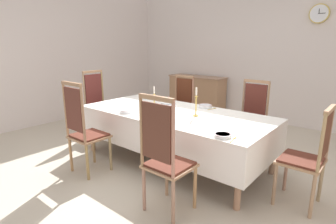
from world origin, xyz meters
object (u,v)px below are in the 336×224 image
spoon_secondary (234,138)px  candlestick_west (154,100)px  candlestick_east (196,105)px  mounted_clock (319,14)px  chair_north_a (180,105)px  sideboard (197,94)px  chair_head_west (98,104)px  bowl_far_right (126,111)px  chair_north_b (251,117)px  soup_tureen (168,104)px  chair_south_b (165,156)px  dining_table (174,117)px  chair_south_a (84,128)px  chair_head_east (308,155)px  bowl_far_left (148,97)px  bowl_near_right (223,135)px  bowl_near_left (205,106)px  spoon_primary (214,108)px

spoon_secondary → candlestick_west: bearing=153.0°
candlestick_east → mounted_clock: size_ratio=1.10×
candlestick_west → spoon_secondary: bearing=-17.5°
chair_north_a → sideboard: bearing=-66.3°
chair_head_west → bowl_far_right: (1.29, -0.47, 0.16)m
mounted_clock → chair_north_b: bearing=-101.2°
chair_head_west → mounted_clock: (2.84, 2.91, 1.60)m
soup_tureen → spoon_secondary: size_ratio=1.38×
chair_south_b → dining_table: bearing=124.6°
chair_south_a → chair_north_b: bearing=56.2°
chair_south_b → soup_tureen: 1.33m
chair_head_west → chair_north_b: bearing=112.5°
chair_north_a → chair_head_east: 2.62m
chair_south_a → chair_north_a: (-0.00, 2.04, -0.04)m
spoon_secondary → chair_head_west: bearing=161.1°
chair_south_b → chair_head_west: 2.67m
chair_head_east → bowl_far_left: (-2.68, 0.45, 0.20)m
chair_head_west → bowl_near_right: (2.80, -0.51, 0.16)m
dining_table → candlestick_east: 0.43m
chair_head_east → bowl_near_right: chair_head_east is taller
chair_south_b → mounted_clock: size_ratio=3.54×
bowl_near_left → bowl_far_right: 1.17m
bowl_near_right → soup_tureen: bearing=156.1°
spoon_primary → chair_south_b: bearing=-65.1°
chair_north_b → candlestick_east: (-0.34, -1.02, 0.32)m
soup_tureen → candlestick_west: 0.27m
bowl_far_left → chair_south_a: bearing=-79.6°
chair_north_a → spoon_primary: bearing=153.2°
spoon_primary → bowl_far_right: bearing=-118.1°
chair_head_west → candlestick_east: (2.13, 0.00, 0.29)m
bowl_near_right → mounted_clock: (0.04, 3.42, 1.44)m
candlestick_west → chair_south_a: bearing=-105.8°
spoon_secondary → bowl_far_right: bearing=169.9°
chair_north_b → bowl_near_left: 0.75m
dining_table → mounted_clock: (1.08, 2.91, 1.53)m
dining_table → bowl_far_right: bowl_far_right is taller
soup_tureen → mounted_clock: 3.43m
spoon_primary → mounted_clock: 2.90m
chair_head_east → mounted_clock: bearing=13.0°
spoon_primary → bowl_near_left: bearing=-157.3°
candlestick_west → spoon_secondary: (1.53, -0.48, -0.12)m
chair_head_west → chair_head_east: chair_head_west is taller
chair_south_a → chair_north_b: size_ratio=1.08×
bowl_near_left → chair_head_east: bearing=-17.5°
spoon_primary → mounted_clock: (0.74, 2.40, 1.46)m
chair_north_a → bowl_near_right: (1.70, -1.53, 0.19)m
candlestick_east → bowl_near_right: candlestick_east is taller
chair_south_b → chair_head_west: (-2.47, 1.03, -0.01)m
dining_table → chair_south_a: (-0.66, -1.03, -0.06)m
dining_table → soup_tureen: bearing=-180.0°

